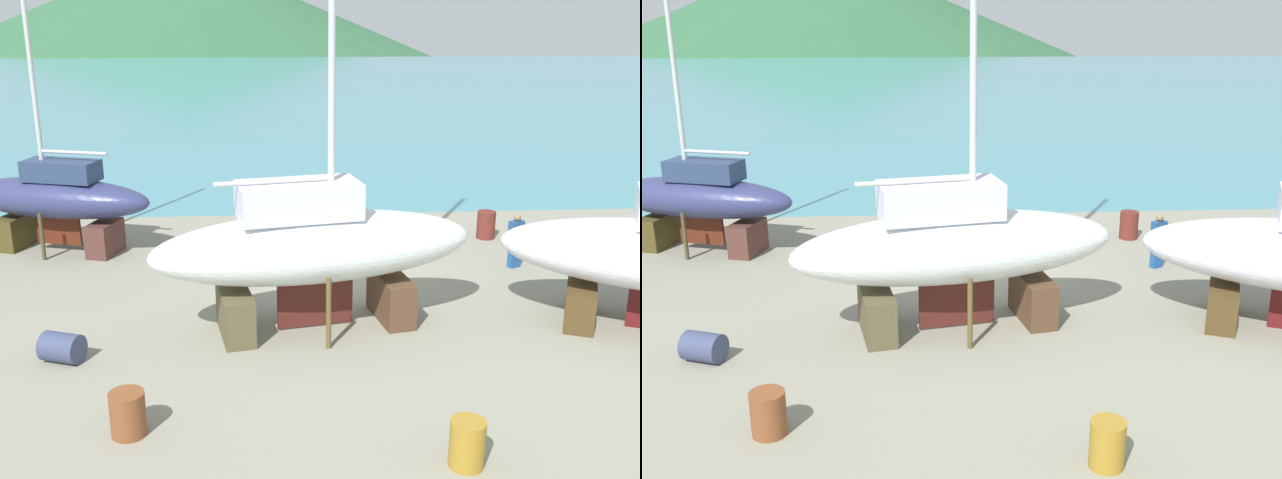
% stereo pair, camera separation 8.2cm
% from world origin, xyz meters
% --- Properties ---
extents(ground_plane, '(41.00, 41.00, 0.00)m').
position_xyz_m(ground_plane, '(0.00, -3.67, 0.00)').
color(ground_plane, gray).
extents(sea_water, '(132.99, 83.14, 0.01)m').
position_xyz_m(sea_water, '(0.00, 48.15, 0.00)').
color(sea_water, teal).
rests_on(sea_water, ground).
extents(headland_hill, '(178.98, 178.98, 36.68)m').
position_xyz_m(headland_hill, '(-20.42, 144.30, 0.00)').
color(headland_hill, '#2F613D').
rests_on(headland_hill, ground).
extents(sailboat_small_center, '(6.57, 3.39, 9.55)m').
position_xyz_m(sailboat_small_center, '(-8.38, 2.85, 1.71)').
color(sailboat_small_center, '#463C1A').
rests_on(sailboat_small_center, ground).
extents(sailboat_mid_port, '(8.09, 3.70, 14.40)m').
position_xyz_m(sailboat_mid_port, '(-0.65, -3.48, 2.09)').
color(sailboat_mid_port, '#533825').
rests_on(sailboat_mid_port, ground).
extents(worker, '(0.50, 0.41, 1.65)m').
position_xyz_m(worker, '(5.56, 0.41, 0.86)').
color(worker, '#204F90').
rests_on(worker, ground).
extents(barrel_tipped_left, '(1.03, 0.92, 0.67)m').
position_xyz_m(barrel_tipped_left, '(-6.28, -4.97, 0.33)').
color(barrel_tipped_left, '#3A4264').
rests_on(barrel_tipped_left, ground).
extents(barrel_tipped_right, '(0.87, 0.87, 0.86)m').
position_xyz_m(barrel_tipped_right, '(1.63, -9.34, 0.43)').
color(barrel_tipped_right, olive).
rests_on(barrel_tipped_right, ground).
extents(barrel_ochre, '(0.82, 0.82, 0.92)m').
position_xyz_m(barrel_ochre, '(5.51, 3.28, 0.46)').
color(barrel_ochre, maroon).
rests_on(barrel_ochre, ground).
extents(barrel_by_slipway, '(0.90, 0.90, 0.85)m').
position_xyz_m(barrel_by_slipway, '(-4.30, -8.00, 0.42)').
color(barrel_by_slipway, brown).
rests_on(barrel_by_slipway, ground).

